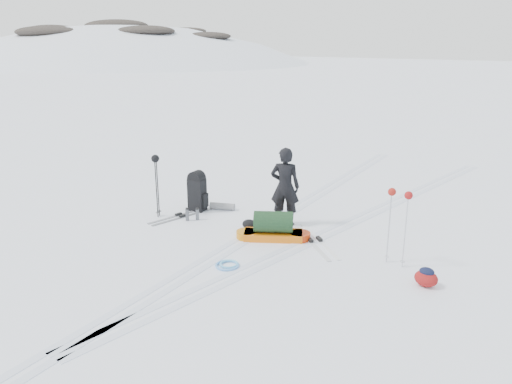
# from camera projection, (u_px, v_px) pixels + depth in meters

# --- Properties ---
(ground) EXTENTS (200.00, 200.00, 0.00)m
(ground) POSITION_uv_depth(u_px,v_px,m) (251.00, 235.00, 10.51)
(ground) COLOR white
(ground) RESTS_ON ground
(ski_tracks) EXTENTS (3.38, 17.97, 0.01)m
(ski_tracks) POSITION_uv_depth(u_px,v_px,m) (297.00, 229.00, 10.85)
(ski_tracks) COLOR silver
(ski_tracks) RESTS_ON ground
(skier) EXTENTS (0.75, 0.64, 1.75)m
(skier) POSITION_uv_depth(u_px,v_px,m) (285.00, 187.00, 10.86)
(skier) COLOR black
(skier) RESTS_ON ground
(pulk_sled) EXTENTS (1.54, 1.17, 0.59)m
(pulk_sled) POSITION_uv_depth(u_px,v_px,m) (273.00, 228.00, 10.26)
(pulk_sled) COLOR orange
(pulk_sled) RESTS_ON ground
(expedition_rucksack) EXTENTS (0.97, 0.74, 0.98)m
(expedition_rucksack) POSITION_uv_depth(u_px,v_px,m) (200.00, 192.00, 11.91)
(expedition_rucksack) COLOR black
(expedition_rucksack) RESTS_ON ground
(ski_poles_black) EXTENTS (0.18, 0.20, 1.47)m
(ski_poles_black) POSITION_uv_depth(u_px,v_px,m) (156.00, 166.00, 11.28)
(ski_poles_black) COLOR black
(ski_poles_black) RESTS_ON ground
(ski_poles_silver) EXTENTS (0.46, 0.18, 1.43)m
(ski_poles_silver) POSITION_uv_depth(u_px,v_px,m) (399.00, 202.00, 8.79)
(ski_poles_silver) COLOR #B2B4B9
(ski_poles_silver) RESTS_ON ground
(touring_skis_grey) EXTENTS (0.56, 1.67, 0.06)m
(touring_skis_grey) POSITION_uv_depth(u_px,v_px,m) (181.00, 216.00, 11.61)
(touring_skis_grey) COLOR gray
(touring_skis_grey) RESTS_ON ground
(touring_skis_white) EXTENTS (1.72, 1.49, 0.07)m
(touring_skis_white) POSITION_uv_depth(u_px,v_px,m) (315.00, 241.00, 10.18)
(touring_skis_white) COLOR silver
(touring_skis_white) RESTS_ON ground
(rope_coil) EXTENTS (0.56, 0.56, 0.05)m
(rope_coil) POSITION_uv_depth(u_px,v_px,m) (228.00, 265.00, 9.06)
(rope_coil) COLOR #60A2E9
(rope_coil) RESTS_ON ground
(small_daypack) EXTENTS (0.48, 0.43, 0.33)m
(small_daypack) POSITION_uv_depth(u_px,v_px,m) (426.00, 277.00, 8.29)
(small_daypack) COLOR maroon
(small_daypack) RESTS_ON ground
(thermos_pair) EXTENTS (0.23, 0.26, 0.30)m
(thermos_pair) POSITION_uv_depth(u_px,v_px,m) (192.00, 214.00, 11.34)
(thermos_pair) COLOR #4F5156
(thermos_pair) RESTS_ON ground
(stuff_sack) EXTENTS (0.38, 0.30, 0.22)m
(stuff_sack) POSITION_uv_depth(u_px,v_px,m) (250.00, 225.00, 10.80)
(stuff_sack) COLOR black
(stuff_sack) RESTS_ON ground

